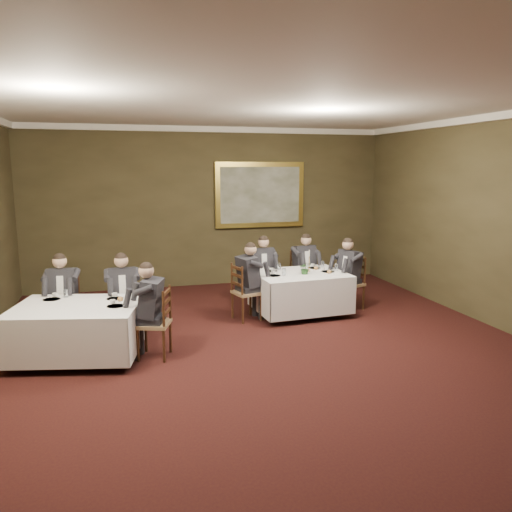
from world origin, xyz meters
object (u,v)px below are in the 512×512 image
chair_main_endleft (246,304)px  diner_sec_backleft (64,306)px  chair_main_backleft (262,290)px  diner_sec_endright (154,322)px  chair_sec_endleft (0,340)px  candlestick (309,263)px  painting (260,195)px  table_second (77,327)px  chair_sec_endright (155,338)px  chair_sec_backright (124,320)px  diner_main_endleft (247,291)px  diner_sec_backright (123,306)px  centerpiece (305,268)px  diner_main_backleft (262,279)px  chair_sec_backleft (65,320)px  table_main (300,290)px  diner_main_backright (303,276)px  diner_main_endright (350,282)px  chair_main_endright (350,294)px  chair_main_backright (303,287)px

chair_main_endleft → diner_sec_backleft: (-2.96, -0.20, 0.23)m
chair_main_backleft → diner_sec_endright: size_ratio=0.74×
diner_sec_backleft → chair_sec_endleft: size_ratio=1.35×
candlestick → painting: 2.82m
table_second → chair_sec_endright: bearing=-12.6°
diner_sec_backleft → chair_main_endleft: bearing=-167.2°
chair_sec_backright → chair_sec_endleft: bearing=16.4°
chair_main_backleft → painting: 2.60m
chair_sec_endright → diner_main_endleft: bearing=-31.8°
diner_sec_backright → centerpiece: diner_sec_backright is taller
chair_sec_endright → centerpiece: same height
chair_main_endleft → diner_sec_backleft: bearing=-101.2°
diner_main_backleft → chair_sec_endleft: diner_main_backleft is taller
chair_sec_endright → chair_sec_endleft: size_ratio=1.00×
chair_main_endleft → diner_sec_backleft: size_ratio=0.74×
candlestick → chair_sec_backleft: bearing=-175.4°
chair_sec_endleft → table_main: bearing=102.6°
diner_main_backright → diner_sec_backright: same height
chair_sec_backright → chair_sec_endleft: 1.75m
table_second → diner_main_endright: bearing=14.8°
table_main → centerpiece: bearing=-64.8°
diner_main_endleft → chair_main_endleft: bearing=-90.0°
chair_sec_backleft → chair_sec_endright: 1.75m
table_second → chair_sec_endleft: 1.08m
chair_main_endright → centerpiece: same height
diner_sec_backright → painting: bearing=-135.6°
diner_main_endright → table_second: bearing=87.3°
table_main → diner_sec_endright: size_ratio=1.26×
diner_sec_backleft → centerpiece: bearing=-168.9°
chair_sec_backright → table_second: bearing=49.1°
candlestick → painting: (-0.20, 2.59, 1.10)m
chair_main_endleft → chair_sec_backleft: bearing=-101.4°
diner_main_endleft → chair_sec_backright: 2.13m
chair_main_backright → table_main: bearing=57.6°
chair_main_endleft → diner_main_endright: (2.03, 0.12, 0.23)m
diner_main_backright → candlestick: size_ratio=3.26×
diner_main_backright → candlestick: (-0.18, -0.76, 0.40)m
diner_main_backleft → chair_sec_backleft: diner_main_backleft is taller
chair_main_backleft → chair_main_endleft: 1.02m
table_main → diner_main_backleft: (-0.48, 0.79, 0.06)m
chair_sec_backright → chair_main_backleft: bearing=-155.4°
chair_main_endright → candlestick: 1.04m
table_main → centerpiece: size_ratio=7.22×
chair_main_endright → chair_sec_endleft: (-5.79, -1.03, 0.00)m
chair_sec_endleft → chair_sec_backleft: bearing=133.4°
chair_sec_backleft → chair_sec_endleft: bearing=51.2°
chair_sec_endright → candlestick: size_ratio=2.42×
diner_main_backleft → chair_main_backright: diner_main_backleft is taller
diner_sec_backright → chair_sec_endright: bearing=112.3°
chair_main_endright → chair_sec_backright: bearing=79.5°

